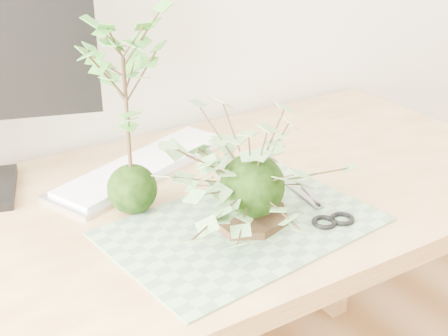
{
  "coord_description": "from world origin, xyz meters",
  "views": [
    {
      "loc": [
        -0.53,
        0.3,
        1.31
      ],
      "look_at": [
        0.0,
        1.14,
        0.84
      ],
      "focal_mm": 50.0,
      "sensor_mm": 36.0,
      "label": 1
    }
  ],
  "objects_px": {
    "ivy_kokedama": "(253,158)",
    "maple_kokedama": "(124,70)",
    "desk": "(168,247)",
    "keyboard": "(145,166)"
  },
  "relations": [
    {
      "from": "desk",
      "to": "ivy_kokedama",
      "type": "relative_size",
      "value": 4.42
    },
    {
      "from": "desk",
      "to": "keyboard",
      "type": "xyz_separation_m",
      "value": [
        0.04,
        0.17,
        0.1
      ]
    },
    {
      "from": "ivy_kokedama",
      "to": "keyboard",
      "type": "height_order",
      "value": "ivy_kokedama"
    },
    {
      "from": "maple_kokedama",
      "to": "keyboard",
      "type": "bearing_deg",
      "value": 57.99
    },
    {
      "from": "ivy_kokedama",
      "to": "maple_kokedama",
      "type": "distance_m",
      "value": 0.26
    },
    {
      "from": "keyboard",
      "to": "desk",
      "type": "bearing_deg",
      "value": -124.66
    },
    {
      "from": "desk",
      "to": "keyboard",
      "type": "relative_size",
      "value": 3.38
    },
    {
      "from": "keyboard",
      "to": "maple_kokedama",
      "type": "bearing_deg",
      "value": -143.82
    },
    {
      "from": "desk",
      "to": "keyboard",
      "type": "bearing_deg",
      "value": 77.14
    },
    {
      "from": "ivy_kokedama",
      "to": "keyboard",
      "type": "relative_size",
      "value": 0.76
    }
  ]
}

